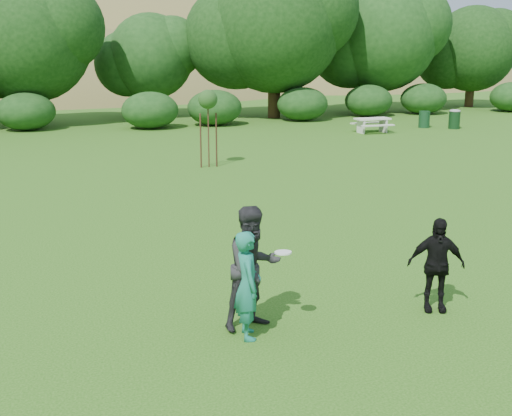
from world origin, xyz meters
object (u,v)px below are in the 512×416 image
Objects in this scene: trash_can_near at (424,119)px; sapling at (208,102)px; trash_can_lidded at (454,119)px; picnic_table at (372,123)px; player_grey at (253,268)px; player_teal at (248,285)px; player_black at (436,265)px.

sapling is (-14.21, -7.33, 1.97)m from trash_can_near.
sapling is 2.71× the size of trash_can_lidded.
player_grey is at bearing -123.85° from picnic_table.
sapling is (3.22, 14.02, 1.56)m from player_teal.
player_grey is 27.20m from trash_can_near.
trash_can_near is (17.24, 21.04, -0.56)m from player_grey.
player_teal is 1.91× the size of trash_can_near.
player_grey is (0.20, 0.31, 0.15)m from player_teal.
sapling is at bearing -148.55° from picnic_table.
player_teal is 27.57m from trash_can_near.
player_teal is 1.05× the size of player_black.
sapling reaches higher than trash_can_lidded.
player_black is (3.35, -0.07, -0.04)m from player_teal.
player_black is 25.59m from trash_can_lidded.
trash_can_near is 16.11m from sapling.
trash_can_lidded is (1.27, -0.94, 0.09)m from trash_can_near.
trash_can_lidded is (18.50, 20.10, -0.47)m from player_grey.
player_grey is at bearing -164.72° from player_black.
trash_can_near is (17.44, 21.35, -0.41)m from player_teal.
trash_can_near is 0.86× the size of trash_can_lidded.
player_teal is 27.68m from trash_can_lidded.
sapling is at bearing 64.02° from player_grey.
player_black is 1.82× the size of trash_can_near.
player_teal is at bearing -136.61° from player_grey.
player_grey is at bearing -25.03° from player_teal.
trash_can_near is 0.32× the size of sapling.
sapling is (3.02, 13.71, 1.41)m from player_grey.
sapling is 1.58× the size of picnic_table.
player_teal is at bearing -129.24° from trash_can_near.
sapling is (-0.13, 14.09, 1.60)m from player_black.
player_black is 0.58× the size of sapling.
sapling reaches higher than player_grey.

